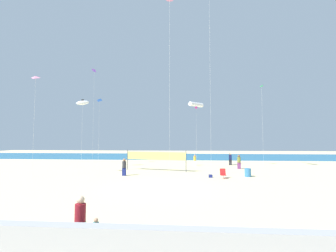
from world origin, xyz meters
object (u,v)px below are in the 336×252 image
at_px(beachgoer_navy_shirt, 230,159).
at_px(kite_green_diamond, 261,88).
at_px(kite_white_tube, 196,105).
at_px(beachgoer_olive_shirt, 239,161).
at_px(beach_handbag, 211,176).
at_px(kite_violet_diamond, 94,71).
at_px(trash_barrel, 248,173).
at_px(volleyball_net, 156,157).
at_px(toddler_figure, 96,230).
at_px(kite_white_inflatable, 83,103).
at_px(beachgoer_mustard_shirt, 195,160).
at_px(mother_figure, 80,218).
at_px(kite_blue_diamond, 99,101).
at_px(folding_beach_chair, 223,173).
at_px(kite_pink_diamond, 35,78).
at_px(beachgoer_charcoal_shirt, 124,166).

xyz_separation_m(beachgoer_navy_shirt, kite_green_diamond, (4.26, -0.96, 9.89)).
bearing_deg(kite_white_tube, beachgoer_olive_shirt, -9.87).
xyz_separation_m(beach_handbag, kite_violet_diamond, (-17.31, 13.65, 14.72)).
height_order(trash_barrel, volleyball_net, volleyball_net).
distance_m(toddler_figure, kite_white_tube, 24.01).
bearing_deg(kite_white_inflatable, volleyball_net, -8.35).
xyz_separation_m(beachgoer_mustard_shirt, kite_white_inflatable, (-14.39, -4.63, 7.51)).
bearing_deg(beachgoer_mustard_shirt, kite_white_inflatable, 38.71).
distance_m(mother_figure, kite_violet_diamond, 33.32).
xyz_separation_m(kite_green_diamond, kite_white_inflatable, (-23.73, -4.48, -2.49)).
xyz_separation_m(toddler_figure, kite_blue_diamond, (-9.85, 25.09, 9.00)).
relative_size(beachgoer_olive_shirt, kite_white_inflatable, 0.20).
relative_size(beachgoer_mustard_shirt, kite_white_inflatable, 0.18).
bearing_deg(mother_figure, folding_beach_chair, 54.63).
bearing_deg(toddler_figure, kite_green_diamond, 76.46).
bearing_deg(beach_handbag, kite_white_inflatable, 159.51).
relative_size(kite_pink_diamond, kite_violet_diamond, 0.66).
xyz_separation_m(folding_beach_chair, kite_white_tube, (-2.08, 8.21, 7.76)).
xyz_separation_m(beachgoer_navy_shirt, beach_handbag, (-3.98, -11.23, -0.78)).
relative_size(beach_handbag, kite_pink_diamond, 0.04).
xyz_separation_m(toddler_figure, kite_violet_diamond, (-11.93, 28.07, 14.39)).
distance_m(toddler_figure, beachgoer_charcoal_shirt, 15.27).
bearing_deg(kite_violet_diamond, kite_pink_diamond, -89.51).
bearing_deg(beachgoer_olive_shirt, beachgoer_charcoal_shirt, 56.15).
relative_size(beachgoer_charcoal_shirt, kite_white_tube, 0.20).
xyz_separation_m(kite_pink_diamond, kite_white_tube, (16.22, 8.90, -1.51)).
xyz_separation_m(beach_handbag, kite_green_diamond, (8.24, 10.27, 10.67)).
distance_m(kite_white_tube, kite_blue_diamond, 14.59).
height_order(kite_green_diamond, kite_white_inflatable, kite_green_diamond).
relative_size(toddler_figure, kite_green_diamond, 0.08).
xyz_separation_m(kite_white_tube, kite_blue_diamond, (-14.26, 2.80, 1.25)).
bearing_deg(beachgoer_olive_shirt, kite_white_inflatable, 32.72).
bearing_deg(kite_green_diamond, beachgoer_mustard_shirt, 179.08).
bearing_deg(beachgoer_olive_shirt, kite_white_tube, 19.45).
xyz_separation_m(folding_beach_chair, kite_violet_diamond, (-18.43, 13.99, 14.40)).
relative_size(beachgoer_charcoal_shirt, beach_handbag, 4.75).
height_order(beachgoer_navy_shirt, volleyball_net, volleyball_net).
bearing_deg(beachgoer_charcoal_shirt, beachgoer_mustard_shirt, -67.03).
distance_m(beachgoer_charcoal_shirt, trash_barrel, 12.22).
distance_m(beachgoer_charcoal_shirt, kite_blue_diamond, 14.88).
relative_size(toddler_figure, kite_pink_diamond, 0.09).
distance_m(toddler_figure, beachgoer_navy_shirt, 27.32).
distance_m(beachgoer_navy_shirt, kite_white_tube, 9.44).
distance_m(beachgoer_olive_shirt, kite_violet_diamond, 26.51).
bearing_deg(beachgoer_navy_shirt, kite_pink_diamond, -2.36).
relative_size(beachgoer_navy_shirt, kite_green_diamond, 0.15).
distance_m(beachgoer_olive_shirt, kite_pink_diamond, 24.49).
distance_m(toddler_figure, beachgoer_olive_shirt, 23.45).
distance_m(mother_figure, beach_handbag, 15.58).
height_order(mother_figure, beachgoer_olive_shirt, beachgoer_olive_shirt).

